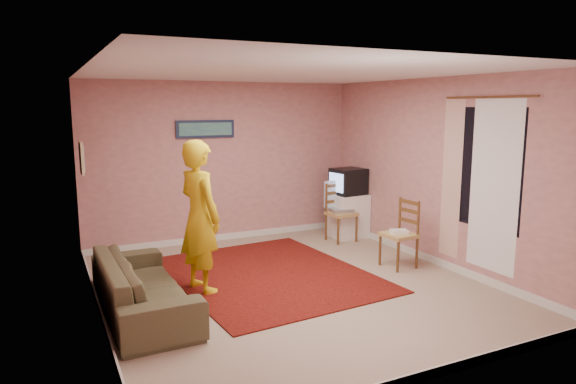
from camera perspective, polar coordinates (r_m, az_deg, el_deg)
name	(u,v)px	position (r m, az deg, el deg)	size (l,w,h in m)	color
ground	(291,286)	(6.49, 0.30, -10.38)	(5.00, 5.00, 0.00)	tan
wall_back	(224,162)	(8.47, -7.18, 3.29)	(4.50, 0.02, 2.60)	tan
wall_front	(434,226)	(4.12, 15.87, -3.66)	(4.50, 0.02, 2.60)	tan
wall_left	(92,197)	(5.57, -20.94, -0.53)	(0.02, 5.00, 2.60)	tan
wall_right	(436,172)	(7.44, 16.08, 2.12)	(0.02, 5.00, 2.60)	tan
ceiling	(291,72)	(6.12, 0.32, 13.17)	(4.50, 5.00, 0.02)	white
baseboard_back	(225,237)	(8.69, -6.99, -4.94)	(4.50, 0.02, 0.10)	silver
baseboard_front	(425,375)	(4.57, 15.02, -19.08)	(4.50, 0.02, 0.10)	silver
baseboard_left	(101,313)	(5.91, -20.10, -12.55)	(0.02, 5.00, 0.10)	silver
baseboard_right	(431,259)	(7.68, 15.59, -7.17)	(0.02, 5.00, 0.10)	silver
window	(486,169)	(6.78, 21.17, 2.43)	(0.01, 1.10, 1.50)	black
curtain_sheer	(494,187)	(6.69, 21.92, 0.57)	(0.01, 0.75, 2.10)	white
curtain_floral	(452,179)	(7.16, 17.72, 1.36)	(0.01, 0.35, 2.10)	beige
curtain_rod	(488,97)	(6.70, 21.37, 9.81)	(0.02, 0.02, 1.40)	brown
picture_back	(205,129)	(8.31, -9.16, 6.92)	(0.95, 0.04, 0.28)	#151D3A
picture_left	(82,158)	(7.13, -21.95, 3.51)	(0.04, 0.38, 0.42)	#C7BB89
area_rug	(269,274)	(6.90, -2.16, -9.11)	(2.37, 2.97, 0.02)	black
tv_cabinet	(348,215)	(8.80, 6.64, -2.61)	(0.58, 0.53, 0.74)	white
crt_tv	(348,181)	(8.69, 6.69, 1.18)	(0.56, 0.51, 0.44)	black
chair_a	(342,207)	(8.47, 5.97, -1.62)	(0.46, 0.44, 0.52)	tan
dvd_player	(341,210)	(8.48, 5.96, -2.05)	(0.35, 0.25, 0.06)	#A9A8AD
blue_throw	(336,194)	(8.59, 5.32, -0.18)	(0.42, 0.05, 0.44)	#84A9D9
chair_b	(399,227)	(7.23, 12.25, -3.78)	(0.44, 0.45, 0.51)	tan
game_console	(399,232)	(7.25, 12.23, -4.32)	(0.23, 0.17, 0.05)	white
sofa	(143,285)	(5.83, -15.84, -9.96)	(2.08, 0.81, 0.61)	#4E462F
person	(200,217)	(6.19, -9.77, -2.71)	(0.67, 0.44, 1.83)	gold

